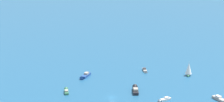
# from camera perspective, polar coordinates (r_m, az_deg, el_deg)

# --- Properties ---
(ground_plane) EXTENTS (2000.00, 2000.00, 0.00)m
(ground_plane) POSITION_cam_1_polar(r_m,az_deg,el_deg) (169.65, 0.00, -7.44)
(ground_plane) COLOR #1E517A
(motorboat_near_centre) EXTENTS (7.37, 3.67, 2.07)m
(motorboat_near_centre) POSITION_cam_1_polar(r_m,az_deg,el_deg) (206.05, 5.29, -3.12)
(motorboat_near_centre) COLOR #9E9993
(motorboat_near_centre) RESTS_ON ground_plane
(motorboat_far_port) EXTENTS (7.58, 3.20, 2.14)m
(motorboat_far_port) POSITION_cam_1_polar(r_m,az_deg,el_deg) (176.94, -7.32, -6.38)
(motorboat_far_port) COLOR #33704C
(motorboat_far_port) RESTS_ON ground_plane
(motorboat_far_stbd) EXTENTS (8.88, 8.23, 2.80)m
(motorboat_far_stbd) POSITION_cam_1_polar(r_m,az_deg,el_deg) (196.26, -4.34, -4.00)
(motorboat_far_stbd) COLOR #23478C
(motorboat_far_stbd) RESTS_ON ground_plane
(motorboat_trailing) EXTENTS (9.07, 3.40, 2.57)m
(motorboat_trailing) POSITION_cam_1_polar(r_m,az_deg,el_deg) (172.91, 17.05, -7.46)
(motorboat_trailing) COLOR #9E9993
(motorboat_trailing) RESTS_ON ground_plane
(motorboat_mid_cluster) EXTENTS (2.66, 6.67, 1.88)m
(motorboat_mid_cluster) POSITION_cam_1_polar(r_m,az_deg,el_deg) (167.91, 8.36, -7.68)
(motorboat_mid_cluster) COLOR white
(motorboat_mid_cluster) RESTS_ON ground_plane
(motorboat_outer_ring_b) EXTENTS (10.48, 6.03, 2.96)m
(motorboat_outer_ring_b) POSITION_cam_1_polar(r_m,az_deg,el_deg) (176.94, 3.77, -6.20)
(motorboat_outer_ring_b) COLOR black
(motorboat_outer_ring_b) RESTS_ON ground_plane
(sailboat_outer_ring_c) EXTENTS (6.30, 5.15, 8.25)m
(sailboat_outer_ring_c) POSITION_cam_1_polar(r_m,az_deg,el_deg) (201.99, 12.19, -2.85)
(sailboat_outer_ring_c) COLOR #33704C
(sailboat_outer_ring_c) RESTS_ON ground_plane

